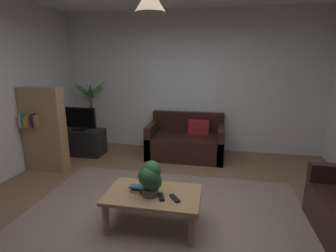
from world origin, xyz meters
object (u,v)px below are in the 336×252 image
at_px(book_on_table_2, 137,187).
at_px(tv_stand, 81,142).
at_px(book_on_table_1, 136,188).
at_px(potted_palm_corner, 92,116).
at_px(couch_under_window, 186,143).
at_px(remote_on_table_1, 161,197).
at_px(coffee_table, 153,198).
at_px(bookshelf_corner, 44,129).
at_px(tv, 78,119).
at_px(remote_on_table_0, 175,198).
at_px(book_on_table_0, 137,190).
at_px(potted_plant_on_table, 151,177).

xyz_separation_m(book_on_table_2, tv_stand, (-1.80, 1.99, -0.21)).
distance_m(book_on_table_1, potted_palm_corner, 3.08).
xyz_separation_m(couch_under_window, remote_on_table_1, (0.03, -2.34, 0.14)).
xyz_separation_m(coffee_table, remote_on_table_1, (0.11, -0.08, 0.08)).
distance_m(potted_palm_corner, bookshelf_corner, 1.35).
bearing_deg(tv_stand, couch_under_window, 7.48).
relative_size(book_on_table_2, bookshelf_corner, 0.11).
bearing_deg(tv, book_on_table_2, -47.56).
height_order(book_on_table_2, potted_palm_corner, potted_palm_corner).
height_order(remote_on_table_0, remote_on_table_1, same).
height_order(couch_under_window, potted_palm_corner, potted_palm_corner).
relative_size(tv, potted_palm_corner, 0.48).
xyz_separation_m(book_on_table_2, tv, (-1.80, 1.96, 0.27)).
bearing_deg(book_on_table_0, tv_stand, 132.19).
distance_m(couch_under_window, potted_plant_on_table, 2.33).
bearing_deg(tv_stand, remote_on_table_0, -42.87).
bearing_deg(book_on_table_2, remote_on_table_0, -11.68).
bearing_deg(bookshelf_corner, tv, 76.63).
bearing_deg(remote_on_table_0, bookshelf_corner, 116.09).
distance_m(potted_plant_on_table, tv, 2.81).
bearing_deg(bookshelf_corner, book_on_table_1, -30.72).
xyz_separation_m(couch_under_window, potted_plant_on_table, (-0.10, -2.30, 0.33)).
bearing_deg(tv_stand, bookshelf_corner, -103.03).
xyz_separation_m(book_on_table_0, tv_stand, (-1.80, 1.99, -0.17)).
bearing_deg(remote_on_table_1, book_on_table_0, -37.35).
height_order(couch_under_window, remote_on_table_0, couch_under_window).
height_order(tv, bookshelf_corner, bookshelf_corner).
height_order(remote_on_table_1, bookshelf_corner, bookshelf_corner).
bearing_deg(remote_on_table_1, tv, -65.29).
bearing_deg(potted_plant_on_table, bookshelf_corner, 150.33).
relative_size(couch_under_window, tv_stand, 1.59).
xyz_separation_m(book_on_table_0, potted_palm_corner, (-1.79, 2.52, 0.24)).
xyz_separation_m(coffee_table, tv, (-1.98, 1.97, 0.39)).
bearing_deg(book_on_table_2, remote_on_table_1, -16.41).
bearing_deg(remote_on_table_0, tv, 101.25).
distance_m(tv, potted_palm_corner, 0.56).
bearing_deg(book_on_table_0, book_on_table_2, 169.42).
relative_size(remote_on_table_1, tv, 0.23).
bearing_deg(book_on_table_0, remote_on_table_0, -11.69).
bearing_deg(potted_palm_corner, coffee_table, -51.93).
bearing_deg(book_on_table_2, tv, 132.44).
height_order(book_on_table_1, tv_stand, tv_stand).
bearing_deg(remote_on_table_1, coffee_table, -57.06).
height_order(remote_on_table_0, tv_stand, tv_stand).
xyz_separation_m(remote_on_table_0, tv, (-2.24, 2.05, 0.31)).
distance_m(book_on_table_0, tv, 2.68).
height_order(book_on_table_1, book_on_table_2, book_on_table_2).
distance_m(remote_on_table_0, tv_stand, 3.06).
bearing_deg(book_on_table_2, potted_palm_corner, 125.43).
bearing_deg(potted_palm_corner, book_on_table_1, -54.60).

